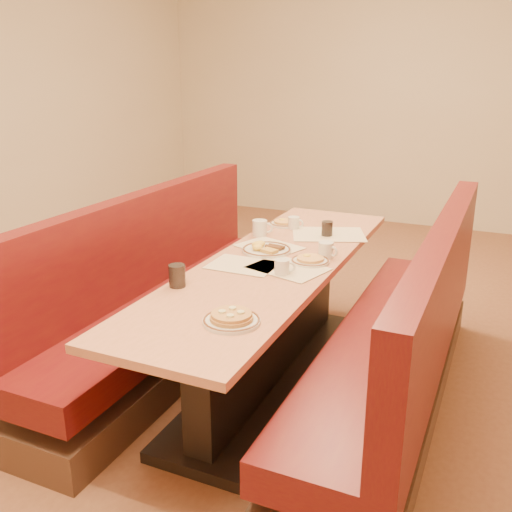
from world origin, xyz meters
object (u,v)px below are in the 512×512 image
at_px(eggs_plate, 266,249).
at_px(soda_tumbler_mid, 327,229).
at_px(coffee_mug_c, 326,250).
at_px(coffee_mug_d, 294,223).
at_px(pancake_plate, 231,319).
at_px(coffee_mug_b, 260,228).
at_px(diner_table, 272,323).
at_px(coffee_mug_a, 282,267).
at_px(soda_tumbler_near, 177,276).
at_px(booth_left, 164,305).
at_px(booth_right, 401,350).

distance_m(eggs_plate, soda_tumbler_mid, 0.51).
xyz_separation_m(coffee_mug_c, coffee_mug_d, (-0.38, 0.50, -0.00)).
bearing_deg(pancake_plate, coffee_mug_b, 108.63).
bearing_deg(diner_table, coffee_mug_b, 121.46).
bearing_deg(coffee_mug_a, coffee_mug_b, 100.43).
bearing_deg(soda_tumbler_near, soda_tumbler_mid, 70.74).
relative_size(diner_table, coffee_mug_b, 19.22).
height_order(pancake_plate, coffee_mug_a, coffee_mug_a).
bearing_deg(soda_tumbler_mid, coffee_mug_a, -89.51).
bearing_deg(booth_left, coffee_mug_d, 48.66).
distance_m(coffee_mug_b, coffee_mug_d, 0.28).
bearing_deg(coffee_mug_b, diner_table, -78.77).
xyz_separation_m(booth_right, pancake_plate, (-0.58, -0.81, 0.41)).
xyz_separation_m(eggs_plate, coffee_mug_a, (0.23, -0.32, 0.03)).
xyz_separation_m(eggs_plate, soda_tumbler_mid, (0.22, 0.46, 0.03)).
distance_m(soda_tumbler_near, soda_tumbler_mid, 1.21).
height_order(coffee_mug_c, coffee_mug_d, coffee_mug_c).
xyz_separation_m(pancake_plate, coffee_mug_b, (-0.42, 1.25, 0.03)).
bearing_deg(coffee_mug_b, soda_tumbler_near, -110.75).
bearing_deg(coffee_mug_a, diner_table, 103.75).
distance_m(booth_left, coffee_mug_d, 1.01).
xyz_separation_m(booth_right, eggs_plate, (-0.84, 0.14, 0.41)).
distance_m(pancake_plate, coffee_mug_c, 1.00).
xyz_separation_m(diner_table, coffee_mug_b, (-0.27, 0.44, 0.43)).
xyz_separation_m(coffee_mug_d, soda_tumbler_near, (-0.15, -1.22, 0.01)).
relative_size(diner_table, booth_right, 1.00).
distance_m(booth_left, coffee_mug_c, 1.09).
distance_m(booth_left, booth_right, 1.46).
bearing_deg(coffee_mug_a, coffee_mug_d, 84.41).
relative_size(coffee_mug_a, soda_tumbler_mid, 1.09).
xyz_separation_m(pancake_plate, soda_tumbler_near, (-0.43, 0.27, 0.04)).
xyz_separation_m(coffee_mug_b, soda_tumbler_mid, (0.39, 0.16, -0.00)).
relative_size(coffee_mug_b, soda_tumbler_mid, 1.33).
relative_size(booth_right, soda_tumbler_near, 22.26).
bearing_deg(coffee_mug_d, pancake_plate, -78.93).
distance_m(coffee_mug_b, coffee_mug_c, 0.58).
distance_m(booth_right, soda_tumbler_mid, 0.97).
relative_size(booth_left, soda_tumbler_near, 22.26).
bearing_deg(coffee_mug_d, soda_tumbler_near, -96.57).
xyz_separation_m(diner_table, coffee_mug_d, (-0.13, 0.68, 0.42)).
bearing_deg(coffee_mug_a, booth_right, -6.38).
distance_m(coffee_mug_a, coffee_mug_d, 0.89).
bearing_deg(coffee_mug_d, booth_right, -37.97).
relative_size(diner_table, pancake_plate, 10.23).
height_order(coffee_mug_d, soda_tumbler_near, soda_tumbler_near).
height_order(booth_right, coffee_mug_b, booth_right).
bearing_deg(coffee_mug_c, diner_table, -127.21).
distance_m(coffee_mug_a, soda_tumbler_near, 0.55).
xyz_separation_m(booth_right, coffee_mug_d, (-0.86, 0.68, 0.43)).
relative_size(coffee_mug_c, coffee_mug_d, 1.10).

